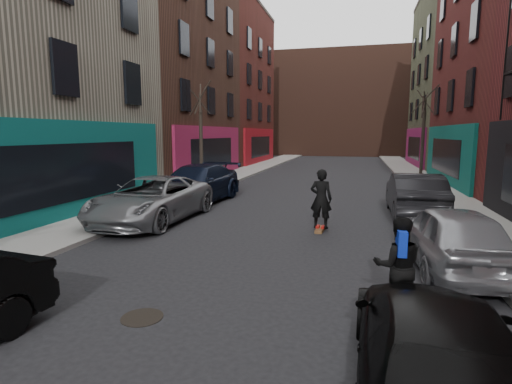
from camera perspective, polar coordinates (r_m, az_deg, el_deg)
The scene contains 15 objects.
sidewalk_left at distance 34.15m, azimuth -0.26°, elevation 3.39°, with size 2.50×84.00×0.13m, color gray.
sidewalk_right at distance 33.31m, azimuth 21.07°, elevation 2.70°, with size 2.50×84.00×0.13m, color gray.
buildings_left at distance 25.18m, azimuth -26.59°, elevation 19.47°, with size 12.00×56.00×16.50m, color #5D211A.
building_far at distance 59.11m, azimuth 12.29°, elevation 12.05°, with size 40.00×10.00×14.00m, color #47281E.
tree_left_far at distance 22.58m, azimuth -7.89°, elevation 9.16°, with size 2.00×2.00×6.50m, color black, non-canonical shape.
tree_right_far at distance 27.22m, azimuth 22.82°, elevation 8.77°, with size 2.00×2.00×6.80m, color black, non-canonical shape.
parked_left_far at distance 14.32m, azimuth -14.63°, elevation -1.01°, with size 2.58×5.59×1.55m, color gray.
parked_left_end at distance 17.82m, azimuth -8.55°, elevation 1.16°, with size 2.33×5.74×1.67m, color black.
parked_right_mid at distance 5.23m, azimuth 24.24°, elevation -19.83°, with size 1.81×4.45×1.29m, color black.
parked_right_far at distance 10.05m, azimuth 26.14°, elevation -5.75°, with size 1.76×4.38×1.49m, color gray.
parked_right_end at distance 15.86m, azimuth 21.71°, elevation -0.35°, with size 1.70×4.88×1.61m, color black.
skateboard at distance 12.77m, azimuth 9.17°, elevation -5.31°, with size 0.22×0.80×0.10m, color brown.
skateboarder at distance 12.57m, azimuth 9.27°, elevation -0.95°, with size 0.68×0.45×1.87m, color black.
pedestrian at distance 7.23m, azimuth 19.62°, elevation -9.85°, with size 0.87×0.70×1.68m.
manhole at distance 7.24m, azimuth -15.96°, elevation -16.83°, with size 0.70×0.70×0.01m, color black.
Camera 1 is at (2.27, -2.93, 3.05)m, focal length 28.00 mm.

